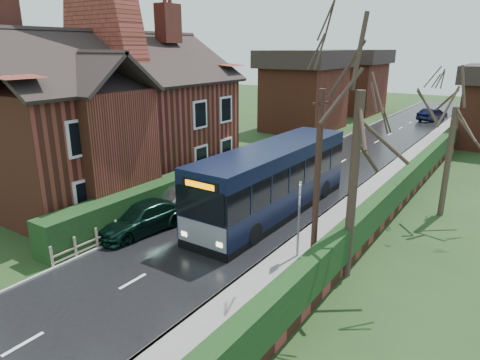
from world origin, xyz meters
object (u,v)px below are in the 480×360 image
Objects in this scene: brick_house at (110,113)px; bus_stop_sign at (299,209)px; car_silver at (179,201)px; car_green at (142,218)px; telegraph_pole at (317,183)px; bus at (273,181)px.

brick_house is 4.68× the size of bus_stop_sign.
brick_house is 3.28× the size of car_silver.
telegraph_pole reaches higher than car_green.
car_silver reaches higher than car_green.
car_green is 0.67× the size of telegraph_pole.
car_silver is 2.36m from car_green.
car_silver is at bearing -170.34° from telegraph_pole.
brick_house is at bearing 156.79° from car_green.
bus_stop_sign is at bearing 20.22° from car_green.
bus_stop_sign is 1.53m from telegraph_pole.
telegraph_pole is (7.60, -1.19, 2.56)m from car_silver.
car_silver is at bearing 95.50° from car_green.
brick_house is at bearing -171.36° from telegraph_pole.
telegraph_pole is at bearing -46.78° from bus_stop_sign.
bus is 3.57× the size of bus_stop_sign.
car_green is (-3.70, -5.16, -1.04)m from bus.
bus_stop_sign is at bearing -9.03° from brick_house.
brick_house is 13.10m from bus_stop_sign.
brick_house is 13.78m from telegraph_pole.
brick_house is 7.77m from car_green.
car_green is 7.20m from bus_stop_sign.
car_green is 8.24m from telegraph_pole.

